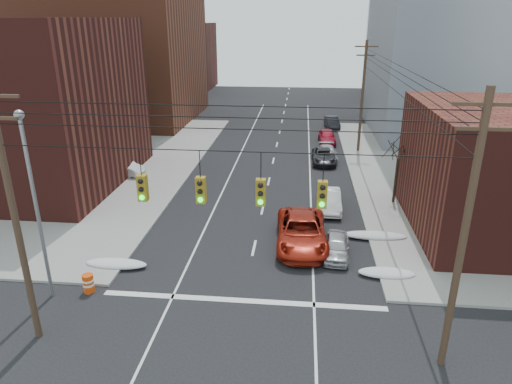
% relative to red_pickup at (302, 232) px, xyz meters
% --- Properties ---
extents(building_brick_tall, '(24.00, 20.00, 30.00)m').
position_rel_red_pickup_xyz_m(building_brick_tall, '(-26.82, 35.31, 14.11)').
color(building_brick_tall, brown).
rests_on(building_brick_tall, ground).
extents(building_brick_far, '(22.00, 18.00, 12.00)m').
position_rel_red_pickup_xyz_m(building_brick_far, '(-28.82, 61.31, 5.11)').
color(building_brick_far, '#491A15').
rests_on(building_brick_far, ground).
extents(building_office, '(22.00, 20.00, 25.00)m').
position_rel_red_pickup_xyz_m(building_office, '(19.18, 31.31, 11.61)').
color(building_office, gray).
rests_on(building_office, ground).
extents(building_glass, '(20.00, 18.00, 22.00)m').
position_rel_red_pickup_xyz_m(building_glass, '(21.18, 57.31, 10.11)').
color(building_glass, gray).
rests_on(building_glass, ground).
extents(utility_pole_left, '(2.20, 0.28, 11.00)m').
position_rel_red_pickup_xyz_m(utility_pole_left, '(-11.32, -9.69, 4.89)').
color(utility_pole_left, '#473323').
rests_on(utility_pole_left, ground).
extents(utility_pole_right, '(2.20, 0.28, 11.00)m').
position_rel_red_pickup_xyz_m(utility_pole_right, '(5.68, -9.69, 4.89)').
color(utility_pole_right, '#473323').
rests_on(utility_pole_right, ground).
extents(utility_pole_far, '(2.20, 0.28, 11.00)m').
position_rel_red_pickup_xyz_m(utility_pole_far, '(5.68, 21.31, 4.89)').
color(utility_pole_far, '#473323').
rests_on(utility_pole_far, ground).
extents(traffic_signals, '(17.00, 0.42, 2.02)m').
position_rel_red_pickup_xyz_m(traffic_signals, '(-2.73, -9.72, 6.27)').
color(traffic_signals, black).
rests_on(traffic_signals, ground).
extents(street_light, '(0.44, 0.44, 9.32)m').
position_rel_red_pickup_xyz_m(street_light, '(-12.32, -6.69, 4.65)').
color(street_light, gray).
rests_on(street_light, ground).
extents(bare_tree, '(2.09, 2.20, 4.93)m').
position_rel_red_pickup_xyz_m(bare_tree, '(6.76, 7.31, 1.43)').
color(bare_tree, black).
rests_on(bare_tree, ground).
extents(snow_nw, '(3.50, 1.08, 0.42)m').
position_rel_red_pickup_xyz_m(snow_nw, '(-10.22, -3.69, -0.68)').
color(snow_nw, silver).
rests_on(snow_nw, ground).
extents(snow_ne, '(3.00, 1.08, 0.42)m').
position_rel_red_pickup_xyz_m(snow_ne, '(4.58, -3.19, -0.68)').
color(snow_ne, silver).
rests_on(snow_ne, ground).
extents(snow_east_far, '(4.00, 1.08, 0.42)m').
position_rel_red_pickup_xyz_m(snow_east_far, '(4.58, 1.31, -0.68)').
color(snow_east_far, silver).
rests_on(snow_east_far, ground).
extents(red_pickup, '(3.22, 6.54, 1.79)m').
position_rel_red_pickup_xyz_m(red_pickup, '(0.00, 0.00, 0.00)').
color(red_pickup, maroon).
rests_on(red_pickup, ground).
extents(parked_car_a, '(1.77, 3.72, 1.23)m').
position_rel_red_pickup_xyz_m(parked_car_a, '(2.03, -1.20, -0.28)').
color(parked_car_a, '#AFB0B5').
rests_on(parked_car_a, ground).
extents(parked_car_b, '(1.54, 4.30, 1.41)m').
position_rel_red_pickup_xyz_m(parked_car_b, '(1.98, 5.71, -0.19)').
color(parked_car_b, white).
rests_on(parked_car_b, ground).
extents(parked_car_c, '(2.24, 4.80, 1.33)m').
position_rel_red_pickup_xyz_m(parked_car_c, '(2.01, 17.09, -0.23)').
color(parked_car_c, black).
rests_on(parked_car_c, ground).
extents(parked_car_d, '(1.92, 4.49, 1.29)m').
position_rel_red_pickup_xyz_m(parked_car_d, '(2.38, 18.13, -0.25)').
color(parked_car_d, '#9D9EA1').
rests_on(parked_car_d, ground).
extents(parked_car_e, '(1.96, 4.53, 1.52)m').
position_rel_red_pickup_xyz_m(parked_car_e, '(2.62, 24.46, -0.13)').
color(parked_car_e, maroon).
rests_on(parked_car_e, ground).
extents(parked_car_f, '(1.93, 4.40, 1.41)m').
position_rel_red_pickup_xyz_m(parked_car_f, '(3.58, 31.99, -0.19)').
color(parked_car_f, black).
rests_on(parked_car_f, ground).
extents(lot_car_a, '(4.10, 2.73, 1.28)m').
position_rel_red_pickup_xyz_m(lot_car_a, '(-15.53, 11.59, -0.11)').
color(lot_car_a, silver).
rests_on(lot_car_a, sidewalk_nw).
extents(lot_car_b, '(4.94, 2.46, 1.34)m').
position_rel_red_pickup_xyz_m(lot_car_b, '(-18.16, 10.89, -0.07)').
color(lot_car_b, '#A5A5A9').
rests_on(lot_car_b, sidewalk_nw).
extents(lot_car_c, '(4.80, 2.18, 1.36)m').
position_rel_red_pickup_xyz_m(lot_car_c, '(-19.77, 5.43, -0.06)').
color(lot_car_c, black).
rests_on(lot_car_c, sidewalk_nw).
extents(lot_car_d, '(3.87, 2.48, 1.23)m').
position_rel_red_pickup_xyz_m(lot_car_d, '(-20.88, 14.96, -0.13)').
color(lot_car_d, silver).
rests_on(lot_car_d, sidewalk_nw).
extents(construction_barrel, '(0.64, 0.64, 0.98)m').
position_rel_red_pickup_xyz_m(construction_barrel, '(-10.64, -6.19, -0.39)').
color(construction_barrel, '#D6410B').
rests_on(construction_barrel, ground).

